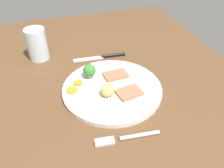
# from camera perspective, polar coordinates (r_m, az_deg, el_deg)

# --- Properties ---
(dining_table) EXTENTS (1.20, 0.84, 0.04)m
(dining_table) POSITION_cam_1_polar(r_m,az_deg,el_deg) (0.67, 1.14, -2.68)
(dining_table) COLOR brown
(dining_table) RESTS_ON ground
(dinner_plate) EXTENTS (0.29, 0.29, 0.01)m
(dinner_plate) POSITION_cam_1_polar(r_m,az_deg,el_deg) (0.65, 0.00, -1.17)
(dinner_plate) COLOR silver
(dinner_plate) RESTS_ON dining_table
(meat_slice_main) EXTENTS (0.06, 0.08, 0.01)m
(meat_slice_main) POSITION_cam_1_polar(r_m,az_deg,el_deg) (0.62, 4.36, -2.14)
(meat_slice_main) COLOR #9E664C
(meat_slice_main) RESTS_ON dinner_plate
(meat_slice_under) EXTENTS (0.05, 0.07, 0.01)m
(meat_slice_under) POSITION_cam_1_polar(r_m,az_deg,el_deg) (0.68, 0.92, 2.34)
(meat_slice_under) COLOR #9E664C
(meat_slice_under) RESTS_ON dinner_plate
(roast_potato_left) EXTENTS (0.05, 0.06, 0.03)m
(roast_potato_left) POSITION_cam_1_polar(r_m,az_deg,el_deg) (0.61, -1.09, -1.54)
(roast_potato_left) COLOR #D8B260
(roast_potato_left) RESTS_ON dinner_plate
(carrot_coin_front) EXTENTS (0.03, 0.03, 0.00)m
(carrot_coin_front) POSITION_cam_1_polar(r_m,az_deg,el_deg) (0.64, -10.18, -1.58)
(carrot_coin_front) COLOR orange
(carrot_coin_front) RESTS_ON dinner_plate
(carrot_coin_back) EXTENTS (0.03, 0.03, 0.01)m
(carrot_coin_back) POSITION_cam_1_polar(r_m,az_deg,el_deg) (0.66, -8.63, 0.28)
(carrot_coin_back) COLOR orange
(carrot_coin_back) RESTS_ON dinner_plate
(broccoli_floret) EXTENTS (0.04, 0.04, 0.04)m
(broccoli_floret) POSITION_cam_1_polar(r_m,az_deg,el_deg) (0.67, -5.75, 3.42)
(broccoli_floret) COLOR #8CB766
(broccoli_floret) RESTS_ON dinner_plate
(fork) EXTENTS (0.03, 0.15, 0.01)m
(fork) POSITION_cam_1_polar(r_m,az_deg,el_deg) (0.53, 3.42, -13.48)
(fork) COLOR silver
(fork) RESTS_ON dining_table
(knife) EXTENTS (0.03, 0.19, 0.01)m
(knife) POSITION_cam_1_polar(r_m,az_deg,el_deg) (0.80, -1.98, 7.01)
(knife) COLOR black
(knife) RESTS_ON dining_table
(water_glass) EXTENTS (0.07, 0.07, 0.11)m
(water_glass) POSITION_cam_1_polar(r_m,az_deg,el_deg) (0.81, -18.52, 9.57)
(water_glass) COLOR silver
(water_glass) RESTS_ON dining_table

